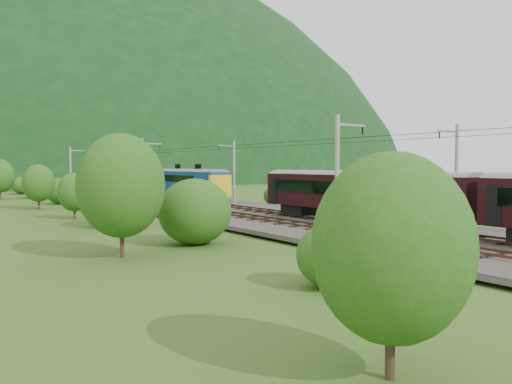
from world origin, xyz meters
TOP-DOWN VIEW (x-y plane):
  - ground at (0.00, 0.00)m, footprint 600.00×600.00m
  - railbed at (0.00, 10.00)m, footprint 14.00×220.00m
  - track_left at (-2.40, 10.00)m, footprint 2.40×220.00m
  - track_right at (2.40, 10.00)m, footprint 2.40×220.00m
  - catenary_left at (-6.12, 32.00)m, footprint 2.54×192.28m
  - catenary_right at (6.12, 32.00)m, footprint 2.54×192.28m
  - overhead_wires at (0.00, 10.00)m, footprint 4.83×198.00m
  - hazard_post_near at (-0.23, 35.94)m, footprint 0.18×0.18m
  - hazard_post_far at (0.47, 57.47)m, footprint 0.16×0.16m
  - signal at (-4.57, 46.60)m, footprint 0.27×0.27m
  - vegetation_left at (-14.23, 17.08)m, footprint 13.24×146.05m
  - vegetation_right at (12.46, 7.10)m, footprint 5.57×100.91m

SIDE VIEW (x-z plane):
  - ground at x=0.00m, z-range 0.00..0.00m
  - railbed at x=0.00m, z-range 0.00..0.30m
  - track_left at x=-2.40m, z-range 0.24..0.51m
  - track_right at x=2.40m, z-range 0.24..0.51m
  - hazard_post_far at x=0.47m, z-range 0.30..1.76m
  - hazard_post_near at x=-0.23m, z-range 0.30..1.94m
  - vegetation_right at x=12.46m, z-range -0.22..2.80m
  - signal at x=-4.57m, z-range 0.51..2.98m
  - vegetation_left at x=-14.23m, z-range -0.85..6.09m
  - catenary_left at x=-6.12m, z-range 0.50..8.50m
  - catenary_right at x=6.12m, z-range 0.50..8.50m
  - overhead_wires at x=0.00m, z-range 7.08..7.12m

